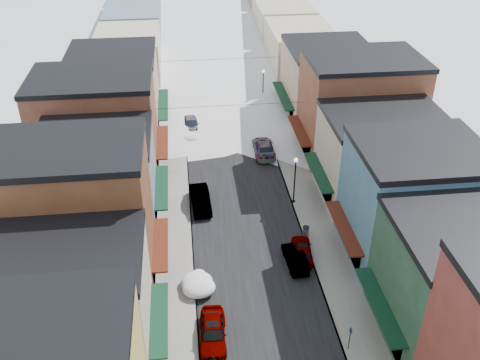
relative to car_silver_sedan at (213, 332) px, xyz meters
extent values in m
cube|color=black|center=(4.00, 46.89, -0.80)|extent=(10.00, 160.00, 0.01)
cube|color=gray|center=(-2.60, 46.89, -0.73)|extent=(3.20, 160.00, 0.15)
cube|color=gray|center=(10.60, 46.89, -0.73)|extent=(3.20, 160.00, 0.15)
cube|color=slate|center=(-1.05, 46.89, -0.73)|extent=(0.10, 160.00, 0.15)
cube|color=slate|center=(9.05, 46.89, -0.73)|extent=(0.10, 160.00, 0.15)
cube|color=black|center=(-9.20, -9.11, 10.44)|extent=(10.20, 8.70, 0.50)
cube|color=#C2B29C|center=(-9.20, -0.61, 3.69)|extent=(10.00, 8.00, 9.00)
cube|color=black|center=(-9.20, -0.61, 8.44)|extent=(10.20, 8.20, 0.50)
cube|color=#0D301E|center=(-3.60, -0.61, 2.39)|extent=(1.20, 6.80, 0.15)
cube|color=brown|center=(-9.70, 7.39, 5.19)|extent=(11.00, 8.00, 12.00)
cube|color=black|center=(-9.70, 7.39, 11.44)|extent=(11.20, 8.20, 0.50)
cube|color=#521B0E|center=(-3.60, 7.39, 2.39)|extent=(1.20, 6.80, 0.15)
cube|color=slate|center=(-9.20, 15.89, 3.44)|extent=(10.00, 9.00, 8.50)
cube|color=black|center=(-9.20, 15.89, 7.94)|extent=(10.20, 9.20, 0.50)
cube|color=#0D301E|center=(-3.60, 15.89, 2.39)|extent=(1.20, 7.65, 0.15)
cube|color=brown|center=(-10.20, 24.89, 4.44)|extent=(12.00, 9.00, 10.50)
cube|color=black|center=(-10.20, 24.89, 9.94)|extent=(12.20, 9.20, 0.50)
cube|color=#521B0E|center=(-3.60, 24.89, 2.39)|extent=(1.20, 7.65, 0.15)
cube|color=tan|center=(-9.20, 34.89, 3.94)|extent=(10.00, 11.00, 9.50)
cube|color=black|center=(-9.20, 34.89, 8.94)|extent=(10.20, 11.20, 0.50)
cube|color=#0D301E|center=(-3.60, 34.89, 2.39)|extent=(1.20, 9.35, 0.15)
cube|color=#20432F|center=(17.20, -1.11, 3.69)|extent=(10.00, 9.00, 9.00)
cube|color=black|center=(17.20, -1.11, 8.44)|extent=(10.20, 9.20, 0.50)
cube|color=#0D301E|center=(11.60, -1.11, 2.39)|extent=(1.20, 7.65, 0.15)
cube|color=#3C6A87|center=(17.20, 7.89, 4.19)|extent=(10.00, 9.00, 10.00)
cube|color=black|center=(17.20, 7.89, 9.44)|extent=(10.20, 9.20, 0.50)
cube|color=#521B0E|center=(11.60, 7.89, 2.39)|extent=(1.20, 7.65, 0.15)
cube|color=#B9AB95|center=(17.70, 16.89, 3.44)|extent=(11.00, 9.00, 8.50)
cube|color=black|center=(17.70, 16.89, 7.94)|extent=(11.20, 9.20, 0.50)
cube|color=#0D301E|center=(11.60, 16.89, 2.39)|extent=(1.20, 7.65, 0.15)
cube|color=brown|center=(18.20, 25.89, 4.69)|extent=(12.00, 9.00, 11.00)
cube|color=black|center=(18.20, 25.89, 10.44)|extent=(12.20, 9.20, 0.50)
cube|color=#521B0E|center=(11.60, 25.89, 2.39)|extent=(1.20, 7.65, 0.15)
cube|color=tan|center=(17.20, 35.89, 3.69)|extent=(10.00, 11.00, 9.00)
cube|color=black|center=(17.20, 35.89, 8.44)|extent=(10.20, 11.20, 0.50)
cube|color=#0D301E|center=(11.60, 35.89, 2.39)|extent=(1.20, 9.35, 0.15)
cube|color=gray|center=(-8.50, 48.89, 3.19)|extent=(9.00, 13.00, 8.00)
cube|color=gray|center=(16.50, 48.89, 3.19)|extent=(9.00, 13.00, 8.00)
cube|color=gray|center=(-8.50, 62.89, 3.19)|extent=(9.00, 13.00, 8.00)
cube|color=gray|center=(16.50, 62.89, 3.19)|extent=(9.00, 13.00, 8.00)
cube|color=gray|center=(-8.50, 76.89, 3.19)|extent=(9.00, 13.00, 8.00)
cube|color=gray|center=(16.50, 76.89, 3.19)|extent=(9.00, 13.00, 8.00)
cylinder|color=black|center=(4.00, 26.89, 5.39)|extent=(16.40, 0.04, 0.04)
cylinder|color=black|center=(4.00, 41.89, 5.39)|extent=(16.40, 0.04, 0.04)
imported|color=#929599|center=(0.00, 0.00, 0.00)|extent=(2.15, 4.82, 1.61)
imported|color=black|center=(0.00, 16.93, 0.02)|extent=(2.06, 5.13, 1.66)
imported|color=gray|center=(-0.30, 33.91, -0.06)|extent=(2.49, 5.29, 1.49)
imported|color=black|center=(7.50, 7.40, -0.12)|extent=(1.70, 4.23, 1.37)
imported|color=gray|center=(8.30, 8.33, -0.10)|extent=(2.14, 4.33, 1.42)
imported|color=black|center=(7.77, 26.77, 0.01)|extent=(2.38, 5.64, 1.62)
imported|color=#A5A9AD|center=(3.38, 43.99, -0.14)|extent=(1.68, 3.96, 1.34)
imported|color=silver|center=(5.52, 58.31, -0.05)|extent=(3.13, 5.67, 1.50)
cylinder|color=black|center=(9.39, -2.05, 0.40)|extent=(0.06, 0.06, 2.12)
cube|color=navy|center=(9.39, -2.05, 1.17)|extent=(0.11, 0.28, 0.38)
cylinder|color=slate|center=(9.20, 10.92, -0.18)|extent=(0.55, 0.55, 0.96)
cylinder|color=black|center=(9.20, 10.92, 0.32)|extent=(0.59, 0.59, 0.06)
cylinder|color=black|center=(9.20, 16.49, -0.60)|extent=(0.34, 0.34, 0.11)
cylinder|color=black|center=(9.20, 16.49, 1.64)|extent=(0.14, 0.14, 4.59)
sphere|color=white|center=(9.20, 16.49, 4.11)|extent=(0.41, 0.41, 0.41)
cylinder|color=black|center=(9.71, 40.41, -0.60)|extent=(0.34, 0.34, 0.11)
cylinder|color=black|center=(9.71, 40.41, 1.61)|extent=(0.14, 0.14, 4.53)
sphere|color=white|center=(9.71, 40.41, 4.04)|extent=(0.41, 0.41, 0.41)
ellipsoid|color=white|center=(-0.90, 5.61, -0.26)|extent=(2.59, 2.19, 1.10)
ellipsoid|color=white|center=(-0.70, 6.81, -0.53)|extent=(1.11, 1.00, 0.55)
ellipsoid|color=white|center=(-0.76, 4.86, -0.24)|extent=(2.66, 2.25, 1.12)
ellipsoid|color=white|center=(-0.56, 6.06, -0.52)|extent=(1.14, 1.02, 0.57)
ellipsoid|color=white|center=(-0.30, 30.64, -0.35)|extent=(2.17, 1.84, 0.92)
ellipsoid|color=white|center=(-0.10, 31.84, -0.57)|extent=(0.93, 0.84, 0.46)
camera|label=1|loc=(-1.08, -26.59, 29.36)|focal=40.00mm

